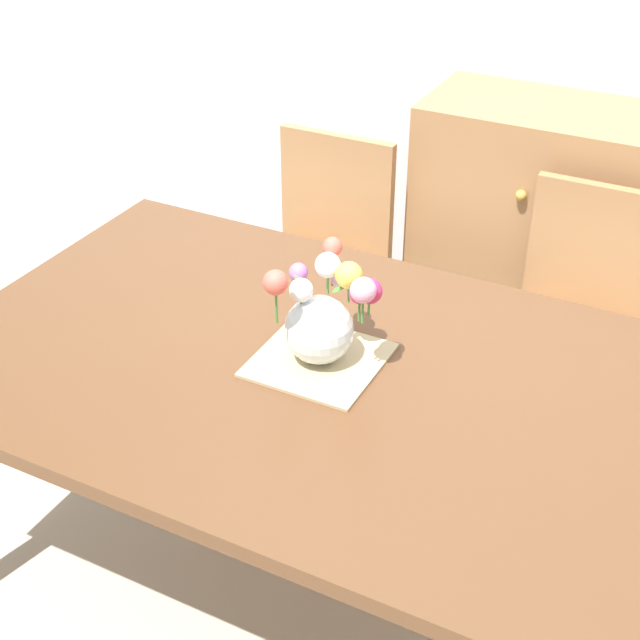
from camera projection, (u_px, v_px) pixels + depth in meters
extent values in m
plane|color=#B7AD99|center=(315.00, 579.00, 2.61)|extent=(12.00, 12.00, 0.00)
cube|color=brown|center=(315.00, 373.00, 2.22)|extent=(1.86, 1.15, 0.04)
cylinder|color=brown|center=(161.00, 318.00, 3.12)|extent=(0.07, 0.07, 0.71)
cube|color=#9E7047|center=(311.00, 273.00, 3.17)|extent=(0.42, 0.42, 0.04)
cylinder|color=#9E7047|center=(334.00, 371.00, 3.09)|extent=(0.04, 0.04, 0.44)
cylinder|color=#9E7047|center=(243.00, 343.00, 3.23)|extent=(0.04, 0.04, 0.44)
cylinder|color=#9E7047|center=(378.00, 319.00, 3.36)|extent=(0.04, 0.04, 0.44)
cylinder|color=#9E7047|center=(292.00, 296.00, 3.50)|extent=(0.04, 0.04, 0.44)
cube|color=#9E7047|center=(337.00, 192.00, 3.19)|extent=(0.42, 0.04, 0.42)
cube|color=#9E7047|center=(571.00, 340.00, 2.82)|extent=(0.42, 0.42, 0.04)
cylinder|color=#9E7047|center=(603.00, 452.00, 2.74)|extent=(0.04, 0.04, 0.44)
cylinder|color=#9E7047|center=(488.00, 417.00, 2.88)|extent=(0.04, 0.04, 0.44)
cylinder|color=#9E7047|center=(628.00, 387.00, 3.01)|extent=(0.04, 0.04, 0.44)
cylinder|color=#9E7047|center=(522.00, 358.00, 3.15)|extent=(0.04, 0.04, 0.44)
cube|color=#9E7047|center=(597.00, 248.00, 2.84)|extent=(0.42, 0.04, 0.42)
cube|color=#9E7047|center=(616.00, 261.00, 3.15)|extent=(1.40, 0.44, 1.00)
sphere|color=#B7933D|center=(521.00, 195.00, 2.94)|extent=(0.04, 0.04, 0.04)
sphere|color=#B7933D|center=(507.00, 301.00, 3.16)|extent=(0.04, 0.04, 0.04)
cube|color=tan|center=(320.00, 360.00, 2.22)|extent=(0.30, 0.30, 0.01)
sphere|color=silver|center=(320.00, 330.00, 2.18)|extent=(0.17, 0.17, 0.17)
sphere|color=#D12D66|center=(360.00, 293.00, 2.06)|extent=(0.05, 0.05, 0.05)
cylinder|color=#478438|center=(359.00, 307.00, 2.08)|extent=(0.01, 0.01, 0.07)
sphere|color=#B266C6|center=(298.00, 272.00, 2.21)|extent=(0.05, 0.05, 0.05)
cylinder|color=#478438|center=(299.00, 280.00, 2.22)|extent=(0.01, 0.01, 0.04)
sphere|color=#EA9EBC|center=(342.00, 276.00, 2.21)|extent=(0.06, 0.06, 0.06)
cylinder|color=#478438|center=(342.00, 282.00, 2.22)|extent=(0.01, 0.01, 0.03)
sphere|color=#E55B4C|center=(333.00, 247.00, 2.18)|extent=(0.05, 0.05, 0.05)
cylinder|color=#478438|center=(332.00, 266.00, 2.20)|extent=(0.01, 0.01, 0.11)
sphere|color=#D12D66|center=(369.00, 291.00, 2.09)|extent=(0.06, 0.06, 0.06)
cylinder|color=#478438|center=(369.00, 303.00, 2.11)|extent=(0.01, 0.01, 0.06)
sphere|color=#EFD14C|center=(349.00, 275.00, 2.13)|extent=(0.06, 0.06, 0.06)
cylinder|color=#478438|center=(349.00, 289.00, 2.15)|extent=(0.01, 0.01, 0.07)
sphere|color=white|center=(328.00, 265.00, 2.16)|extent=(0.06, 0.06, 0.06)
cylinder|color=#478438|center=(328.00, 279.00, 2.18)|extent=(0.01, 0.01, 0.08)
sphere|color=#E55B4C|center=(276.00, 282.00, 2.04)|extent=(0.06, 0.06, 0.06)
cylinder|color=#478438|center=(276.00, 303.00, 2.07)|extent=(0.01, 0.01, 0.11)
sphere|color=#EA9EBC|center=(363.00, 290.00, 2.05)|extent=(0.06, 0.06, 0.06)
cylinder|color=#478438|center=(363.00, 307.00, 2.07)|extent=(0.01, 0.01, 0.09)
sphere|color=white|center=(301.00, 290.00, 2.12)|extent=(0.06, 0.06, 0.06)
cylinder|color=#478438|center=(301.00, 299.00, 2.13)|extent=(0.01, 0.01, 0.05)
ellipsoid|color=#478438|center=(343.00, 286.00, 2.18)|extent=(0.04, 0.07, 0.02)
ellipsoid|color=#478438|center=(299.00, 278.00, 2.19)|extent=(0.07, 0.05, 0.03)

